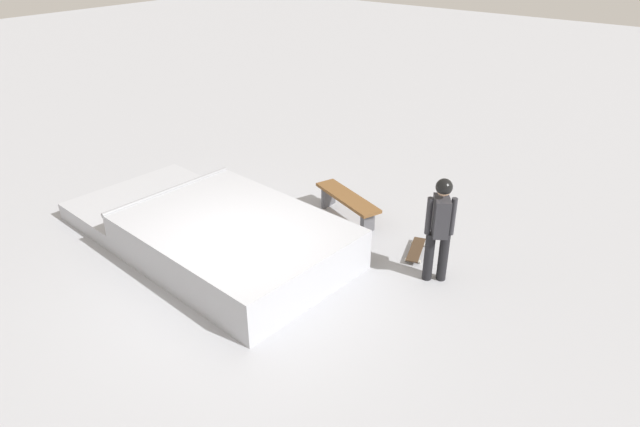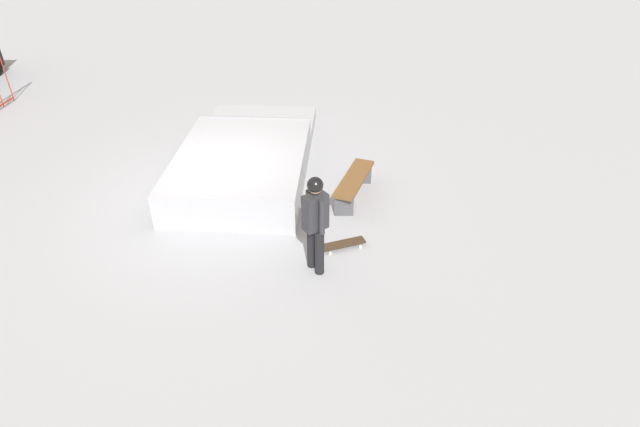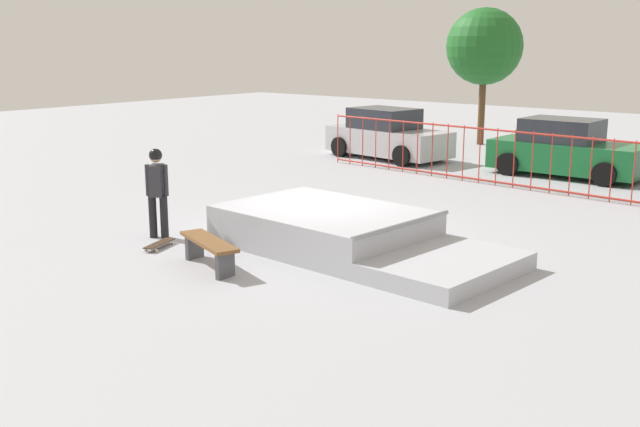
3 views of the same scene
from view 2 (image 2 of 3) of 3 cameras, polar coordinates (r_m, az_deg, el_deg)
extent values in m
plane|color=#A8AAB2|center=(10.82, -11.08, 1.79)|extent=(60.00, 60.00, 0.00)
cube|color=#B0B3BB|center=(11.04, -8.52, 4.82)|extent=(3.77, 2.84, 0.70)
cube|color=#B0B3BB|center=(13.51, -6.31, 9.53)|extent=(1.98, 2.72, 0.30)
cylinder|color=gray|center=(12.48, -7.11, 10.17)|extent=(0.26, 2.60, 0.08)
cylinder|color=black|center=(8.56, -0.92, -3.51)|extent=(0.15, 0.15, 0.82)
cylinder|color=black|center=(8.42, -0.06, -4.23)|extent=(0.15, 0.15, 0.82)
cube|color=#2D2D33|center=(8.08, -0.51, 0.15)|extent=(0.40, 0.44, 0.60)
cylinder|color=#2D2D33|center=(8.21, -1.22, 0.69)|extent=(0.09, 0.09, 0.60)
cylinder|color=#2D2D33|center=(7.97, 0.22, -0.41)|extent=(0.09, 0.09, 0.60)
sphere|color=tan|center=(7.85, -0.53, 2.90)|extent=(0.22, 0.22, 0.22)
sphere|color=black|center=(7.83, -0.53, 3.09)|extent=(0.25, 0.25, 0.25)
cube|color=#3F2D1E|center=(9.17, 2.50, -3.27)|extent=(0.45, 0.82, 0.02)
cylinder|color=silver|center=(9.38, 3.83, -2.79)|extent=(0.05, 0.06, 0.06)
cylinder|color=silver|center=(9.21, 4.38, -3.59)|extent=(0.05, 0.06, 0.06)
cylinder|color=silver|center=(9.21, 0.61, -3.48)|extent=(0.05, 0.06, 0.06)
cylinder|color=silver|center=(9.04, 1.11, -4.30)|extent=(0.05, 0.06, 0.06)
cylinder|color=#B22D23|center=(17.47, -30.89, 12.75)|extent=(0.03, 0.03, 1.50)
cube|color=brown|center=(10.37, 3.72, 3.80)|extent=(1.64, 0.92, 0.06)
cube|color=#4C4C51|center=(9.95, 2.61, 0.86)|extent=(0.08, 0.36, 0.42)
cube|color=#4C4C51|center=(11.03, 4.63, 4.27)|extent=(0.08, 0.36, 0.42)
camera|label=1|loc=(7.74, -63.30, 11.68)|focal=30.76mm
camera|label=3|loc=(20.35, 28.68, 24.53)|focal=42.71mm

